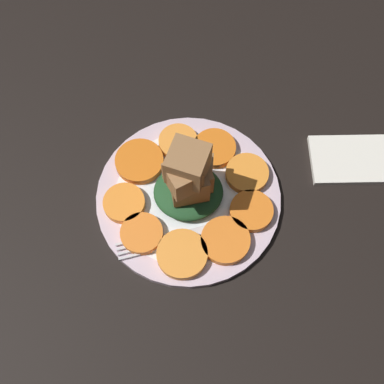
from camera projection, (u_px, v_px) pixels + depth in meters
table_slab at (192, 201)px, 67.55cm from camera, size 120.00×120.00×2.00cm
plate at (192, 197)px, 66.17cm from camera, size 25.29×25.29×1.05cm
carrot_slice_0 at (255, 211)px, 64.04cm from camera, size 5.81×5.81×1.15cm
carrot_slice_1 at (250, 174)px, 66.38cm from camera, size 5.95×5.95×1.15cm
carrot_slice_2 at (218, 148)px, 68.06cm from camera, size 6.06×6.06×1.15cm
carrot_slice_3 at (182, 142)px, 68.50cm from camera, size 5.57×5.57×1.15cm
carrot_slice_4 at (143, 161)px, 67.19cm from camera, size 6.79×6.79×1.15cm
carrot_slice_5 at (128, 203)px, 64.52cm from camera, size 5.63×5.63×1.15cm
carrot_slice_6 at (145, 233)px, 62.71cm from camera, size 5.60×5.60×1.15cm
carrot_slice_7 at (186, 254)px, 61.53cm from camera, size 6.58×6.58×1.15cm
carrot_slice_8 at (229, 240)px, 62.30cm from camera, size 6.45×6.45×1.15cm
center_pile at (192, 179)px, 61.61cm from camera, size 9.41×8.47×11.39cm
fork at (184, 236)px, 62.96cm from camera, size 17.67×6.00×0.40cm
napkin at (359, 159)px, 68.77cm from camera, size 12.80×7.68×0.80cm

